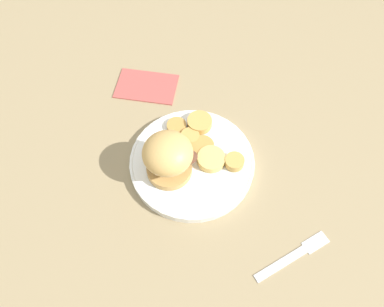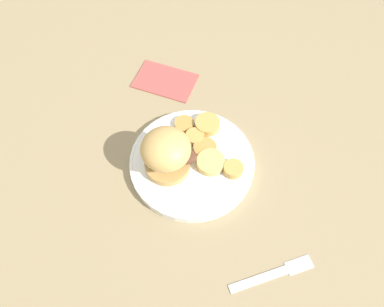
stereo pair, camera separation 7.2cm
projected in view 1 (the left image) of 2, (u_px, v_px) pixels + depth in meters
ground_plane at (192, 165)px, 0.76m from camera, size 4.00×4.00×0.00m
dinner_plate at (192, 162)px, 0.75m from camera, size 0.25×0.25×0.02m
sandwich at (169, 156)px, 0.69m from camera, size 0.09×0.12×0.10m
potato_round_0 at (211, 159)px, 0.74m from camera, size 0.06×0.06×0.02m
potato_round_1 at (204, 147)px, 0.75m from camera, size 0.05×0.05×0.01m
potato_round_2 at (200, 122)px, 0.78m from camera, size 0.05×0.05×0.02m
potato_round_3 at (234, 162)px, 0.73m from camera, size 0.04×0.04×0.02m
potato_round_4 at (177, 126)px, 0.78m from camera, size 0.04×0.04×0.01m
potato_round_5 at (190, 137)px, 0.76m from camera, size 0.04×0.04×0.01m
fork at (293, 256)px, 0.67m from camera, size 0.08×0.15×0.00m
napkin at (146, 86)px, 0.87m from camera, size 0.16×0.14×0.01m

